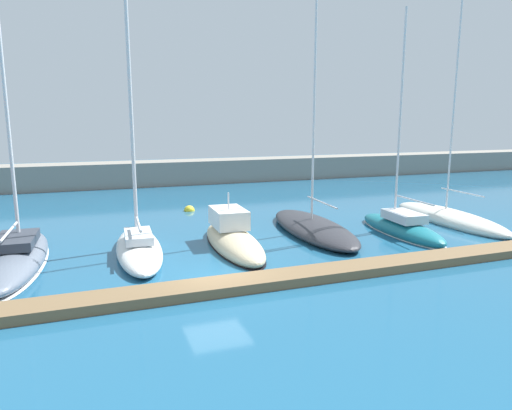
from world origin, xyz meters
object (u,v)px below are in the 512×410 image
(sailboat_charcoal_sixth, at_px, (313,226))
(mooring_buoy_yellow, at_px, (189,211))
(sailboat_white_fourth, at_px, (139,243))
(sailboat_ivory_eighth, at_px, (448,217))
(sailboat_slate_third, at_px, (16,255))
(sailboat_teal_seventh, at_px, (401,227))
(motorboat_sand_fifth, at_px, (233,239))

(sailboat_charcoal_sixth, relative_size, mooring_buoy_yellow, 25.43)
(sailboat_white_fourth, bearing_deg, sailboat_charcoal_sixth, -81.42)
(sailboat_white_fourth, bearing_deg, sailboat_ivory_eighth, -85.31)
(sailboat_slate_third, height_order, sailboat_ivory_eighth, sailboat_slate_third)
(sailboat_charcoal_sixth, bearing_deg, sailboat_teal_seventh, -107.50)
(sailboat_charcoal_sixth, bearing_deg, sailboat_slate_third, 97.57)
(sailboat_charcoal_sixth, xyz_separation_m, mooring_buoy_yellow, (-5.33, 8.83, -0.37))
(sailboat_white_fourth, relative_size, sailboat_ivory_eighth, 0.94)
(sailboat_slate_third, xyz_separation_m, motorboat_sand_fifth, (9.97, -0.44, -0.07))
(sailboat_ivory_eighth, relative_size, mooring_buoy_yellow, 24.06)
(sailboat_ivory_eighth, height_order, mooring_buoy_yellow, sailboat_ivory_eighth)
(sailboat_teal_seventh, bearing_deg, mooring_buoy_yellow, 47.03)
(sailboat_white_fourth, height_order, sailboat_ivory_eighth, sailboat_ivory_eighth)
(sailboat_white_fourth, xyz_separation_m, mooring_buoy_yellow, (4.56, 9.86, -0.56))
(sailboat_ivory_eighth, distance_m, mooring_buoy_yellow, 17.44)
(sailboat_teal_seventh, relative_size, mooring_buoy_yellow, 16.41)
(sailboat_teal_seventh, height_order, sailboat_ivory_eighth, sailboat_ivory_eighth)
(sailboat_slate_third, height_order, sailboat_teal_seventh, sailboat_slate_third)
(sailboat_charcoal_sixth, distance_m, sailboat_teal_seventh, 5.05)
(motorboat_sand_fifth, height_order, sailboat_charcoal_sixth, sailboat_charcoal_sixth)
(sailboat_slate_third, bearing_deg, sailboat_white_fourth, -90.43)
(motorboat_sand_fifth, bearing_deg, sailboat_ivory_eighth, -84.34)
(motorboat_sand_fifth, bearing_deg, sailboat_white_fourth, 89.59)
(sailboat_teal_seventh, distance_m, mooring_buoy_yellow, 14.67)
(sailboat_white_fourth, relative_size, sailboat_charcoal_sixth, 0.89)
(sailboat_slate_third, xyz_separation_m, sailboat_charcoal_sixth, (15.19, 0.81, -0.11))
(sailboat_charcoal_sixth, bearing_deg, mooring_buoy_yellow, 35.67)
(sailboat_white_fourth, xyz_separation_m, sailboat_teal_seventh, (14.57, -0.86, -0.21))
(sailboat_slate_third, relative_size, sailboat_ivory_eighth, 1.10)
(sailboat_teal_seventh, bearing_deg, sailboat_white_fourth, 90.62)
(sailboat_slate_third, bearing_deg, motorboat_sand_fifth, -90.44)
(sailboat_slate_third, bearing_deg, mooring_buoy_yellow, -43.59)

